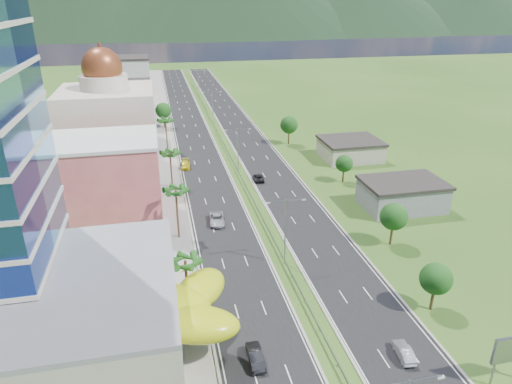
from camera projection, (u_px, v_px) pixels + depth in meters
ground at (304, 302)px, 62.06m from camera, size 500.00×500.00×0.00m
road_left at (191, 131)px, 141.34m from camera, size 11.00×260.00×0.04m
road_right at (239, 128)px, 144.29m from camera, size 11.00×260.00×0.04m
sidewalk_left at (160, 132)px, 139.46m from camera, size 7.00×260.00×0.12m
median_guardrail at (224, 144)px, 126.42m from camera, size 0.10×216.06×0.76m
streetlight_median_b at (285, 225)px, 68.37m from camera, size 6.04×0.25×11.00m
streetlight_median_c at (238, 146)px, 104.26m from camera, size 6.04×0.25×11.00m
streetlight_median_d at (213, 104)px, 144.64m from camera, size 6.04×0.25×11.00m
streetlight_median_e at (198, 81)px, 185.02m from camera, size 6.04×0.25×11.00m
mall_podium at (35, 334)px, 48.21m from camera, size 30.00×24.00×11.00m
lime_canopy at (151, 311)px, 52.56m from camera, size 18.00×15.00×7.40m
pink_shophouse at (103, 182)px, 82.31m from camera, size 20.00×15.00×15.00m
domed_building at (110, 128)px, 101.42m from camera, size 20.00×20.00×28.70m
midrise_grey at (122, 116)px, 125.38m from camera, size 16.00×15.00×16.00m
midrise_beige at (126, 105)px, 145.71m from camera, size 16.00×15.00×13.00m
midrise_white at (128, 84)px, 165.36m from camera, size 16.00×15.00×18.00m
shed_near at (402, 196)px, 89.02m from camera, size 15.00×10.00×5.00m
shed_far at (350, 150)px, 116.45m from camera, size 14.00×12.00×4.40m
palm_tree_b at (185, 263)px, 58.02m from camera, size 3.60×3.60×8.10m
palm_tree_c at (176, 192)px, 75.40m from camera, size 3.60×3.60×9.60m
palm_tree_d at (170, 154)px, 96.41m from camera, size 3.60×3.60×8.60m
palm_tree_e at (166, 122)px, 118.54m from camera, size 3.60×3.60×9.40m
leafy_tree_lfar at (163, 111)px, 142.06m from camera, size 4.90×4.90×8.05m
leafy_tree_ra at (436, 279)px, 58.84m from camera, size 4.20×4.20×6.90m
leafy_tree_rb at (394, 217)px, 74.52m from camera, size 4.55×4.55×7.47m
leafy_tree_rc at (344, 164)px, 100.56m from camera, size 3.85×3.85×6.33m
leafy_tree_rd at (289, 125)px, 126.21m from camera, size 4.90×4.90×8.05m
mountain_ridge at (226, 36)px, 477.67m from camera, size 860.00×140.00×90.00m
car_dark_left at (255, 357)px, 51.60m from camera, size 1.58×4.53×1.49m
car_silver_mid_left at (217, 219)px, 83.40m from camera, size 3.09×5.90×1.58m
car_yellow_far_left at (186, 164)px, 110.53m from camera, size 2.53×5.54×1.57m
car_silver_right at (404, 352)px, 52.43m from camera, size 1.94×4.34×1.38m
car_dark_far_right at (259, 178)px, 102.86m from camera, size 2.59×4.85×1.30m
motorcycle at (225, 360)px, 51.42m from camera, size 0.79×1.87×1.16m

